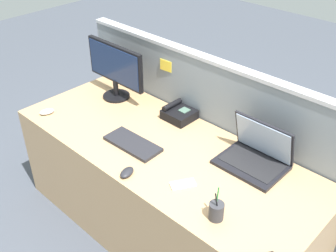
% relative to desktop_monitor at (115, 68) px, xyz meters
% --- Properties ---
extents(ground_plane, '(10.00, 10.00, 0.00)m').
position_rel_desktop_monitor_xyz_m(ground_plane, '(0.67, -0.21, -0.94)').
color(ground_plane, '#424751').
extents(desk, '(2.01, 0.80, 0.71)m').
position_rel_desktop_monitor_xyz_m(desk, '(0.67, -0.21, -0.59)').
color(desk, tan).
rests_on(desk, ground_plane).
extents(cubicle_divider, '(2.19, 0.08, 1.14)m').
position_rel_desktop_monitor_xyz_m(cubicle_divider, '(0.67, 0.22, -0.37)').
color(cubicle_divider, gray).
rests_on(cubicle_divider, ground_plane).
extents(desktop_monitor, '(0.53, 0.19, 0.40)m').
position_rel_desktop_monitor_xyz_m(desktop_monitor, '(0.00, 0.00, 0.00)').
color(desktop_monitor, black).
rests_on(desktop_monitor, desk).
extents(laptop, '(0.37, 0.28, 0.26)m').
position_rel_desktop_monitor_xyz_m(laptop, '(1.17, 0.03, -0.17)').
color(laptop, black).
rests_on(laptop, desk).
extents(desk_phone, '(0.19, 0.18, 0.10)m').
position_rel_desktop_monitor_xyz_m(desk_phone, '(0.53, 0.09, -0.20)').
color(desk_phone, black).
rests_on(desk_phone, desk).
extents(keyboard_main, '(0.37, 0.17, 0.02)m').
position_rel_desktop_monitor_xyz_m(keyboard_main, '(0.53, -0.33, -0.22)').
color(keyboard_main, '#232328').
rests_on(keyboard_main, desk).
extents(computer_mouse_right_hand, '(0.09, 0.11, 0.03)m').
position_rel_desktop_monitor_xyz_m(computer_mouse_right_hand, '(0.72, -0.54, -0.22)').
color(computer_mouse_right_hand, '#232328').
rests_on(computer_mouse_right_hand, desk).
extents(computer_mouse_left_hand, '(0.09, 0.11, 0.03)m').
position_rel_desktop_monitor_xyz_m(computer_mouse_left_hand, '(-0.16, -0.49, -0.22)').
color(computer_mouse_left_hand, '#B2B5BC').
rests_on(computer_mouse_left_hand, desk).
extents(pen_cup, '(0.07, 0.07, 0.18)m').
position_rel_desktop_monitor_xyz_m(pen_cup, '(1.27, -0.46, -0.18)').
color(pen_cup, '#333338').
rests_on(pen_cup, desk).
extents(cell_phone_silver_slab, '(0.12, 0.15, 0.01)m').
position_rel_desktop_monitor_xyz_m(cell_phone_silver_slab, '(0.99, -0.39, -0.23)').
color(cell_phone_silver_slab, '#B7BAC1').
rests_on(cell_phone_silver_slab, desk).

